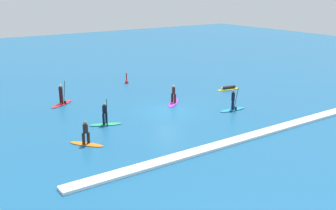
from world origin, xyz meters
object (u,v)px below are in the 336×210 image
surfer_on_blue_board (233,106)px  surfer_on_red_board (61,99)px  surfer_on_yellow_board (228,88)px  surfer_on_green_board (105,118)px  surfer_on_orange_board (86,138)px  marker_buoy (127,81)px  surfer_on_purple_board (174,99)px

surfer_on_blue_board → surfer_on_red_board: bearing=143.6°
surfer_on_yellow_board → surfer_on_green_board: bearing=19.7°
surfer_on_blue_board → surfer_on_red_board: (-11.45, 9.97, 0.06)m
surfer_on_yellow_board → surfer_on_red_board: surfer_on_red_board is taller
surfer_on_orange_board → marker_buoy: (10.83, 14.04, -0.30)m
surfer_on_orange_board → surfer_on_green_board: 4.03m
surfer_on_red_board → marker_buoy: surfer_on_red_board is taller
marker_buoy → surfer_on_orange_board: bearing=-127.7°
surfer_on_yellow_board → surfer_on_blue_board: (-4.58, -5.47, 0.27)m
surfer_on_yellow_board → marker_buoy: marker_buoy is taller
surfer_on_green_board → surfer_on_yellow_board: 15.51m
surfer_on_red_board → marker_buoy: size_ratio=2.16×
surfer_on_purple_board → surfer_on_green_board: surfer_on_green_board is taller
surfer_on_orange_board → surfer_on_green_board: size_ratio=0.94×
surfer_on_orange_board → marker_buoy: surfer_on_orange_board is taller
surfer_on_yellow_board → surfer_on_blue_board: bearing=59.5°
surfer_on_orange_board → surfer_on_yellow_board: bearing=-110.1°
surfer_on_green_board → surfer_on_red_board: (-0.77, 7.24, -0.06)m
surfer_on_purple_board → surfer_on_blue_board: size_ratio=1.04×
surfer_on_green_board → surfer_on_red_board: size_ratio=0.93×
surfer_on_green_board → surfer_on_red_board: bearing=118.5°
surfer_on_purple_board → surfer_on_green_board: (-7.75, -1.89, 0.15)m
surfer_on_green_board → surfer_on_blue_board: bearing=8.1°
surfer_on_orange_board → surfer_on_blue_board: 13.50m
surfer_on_green_board → surfer_on_purple_board: bearing=36.1°
surfer_on_yellow_board → surfer_on_orange_board: bearing=26.8°
surfer_on_orange_board → surfer_on_yellow_board: surfer_on_orange_board is taller
surfer_on_purple_board → marker_buoy: (0.27, 9.26, -0.16)m
surfer_on_green_board → surfer_on_orange_board: bearing=-111.9°
surfer_on_purple_board → surfer_on_blue_board: surfer_on_blue_board is taller
surfer_on_yellow_board → surfer_on_red_board: bearing=-6.2°
surfer_on_purple_board → surfer_on_blue_board: 5.47m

